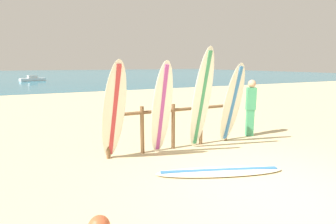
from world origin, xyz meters
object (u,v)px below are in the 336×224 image
at_px(surfboard_leaning_far_left, 114,112).
at_px(surfboard_rack, 173,121).
at_px(surfboard_leaning_center, 232,104).
at_px(beachgoer_standing, 251,105).
at_px(surfboard_lying_on_sand, 220,171).
at_px(surfboard_leaning_center_left, 201,100).
at_px(small_boat_offshore, 33,79).
at_px(surfboard_leaning_left, 162,110).

bearing_deg(surfboard_leaning_far_left, surfboard_rack, 10.49).
xyz_separation_m(surfboard_leaning_center, beachgoer_standing, (1.02, 0.40, -0.16)).
height_order(surfboard_rack, beachgoer_standing, beachgoer_standing).
distance_m(surfboard_leaning_far_left, surfboard_lying_on_sand, 2.47).
bearing_deg(surfboard_leaning_center, surfboard_rack, 168.72).
xyz_separation_m(surfboard_leaning_center_left, small_boat_offshore, (-4.35, 32.07, -1.00)).
xyz_separation_m(surfboard_rack, small_boat_offshore, (-3.82, 31.64, -0.44)).
bearing_deg(surfboard_leaning_far_left, small_boat_offshore, 94.08).
bearing_deg(surfboard_leaning_left, surfboard_leaning_far_left, 173.03).
distance_m(surfboard_leaning_far_left, surfboard_leaning_center_left, 2.09).
bearing_deg(surfboard_leaning_far_left, surfboard_leaning_center_left, -4.13).
bearing_deg(beachgoer_standing, small_boat_offshore, 101.48).
xyz_separation_m(surfboard_rack, surfboard_leaning_left, (-0.51, -0.41, 0.40)).
height_order(surfboard_lying_on_sand, beachgoer_standing, beachgoer_standing).
distance_m(surfboard_rack, beachgoer_standing, 2.59).
bearing_deg(beachgoer_standing, surfboard_leaning_center, -158.56).
bearing_deg(surfboard_leaning_center, surfboard_leaning_center_left, -173.04).
bearing_deg(small_boat_offshore, surfboard_leaning_center, -80.43).
distance_m(surfboard_leaning_center_left, small_boat_offshore, 32.38).
xyz_separation_m(surfboard_leaning_left, surfboard_leaning_center, (2.07, 0.10, -0.02)).
height_order(surfboard_leaning_center_left, surfboard_lying_on_sand, surfboard_leaning_center_left).
xyz_separation_m(surfboard_leaning_far_left, surfboard_lying_on_sand, (1.68, -1.47, -1.07)).
height_order(surfboard_leaning_center, surfboard_lying_on_sand, surfboard_leaning_center).
relative_size(surfboard_leaning_center, beachgoer_standing, 1.29).
relative_size(surfboard_rack, surfboard_leaning_center_left, 1.35).
distance_m(surfboard_leaning_left, surfboard_lying_on_sand, 1.83).
relative_size(surfboard_rack, surfboard_leaning_left, 1.54).
bearing_deg(surfboard_leaning_center_left, surfboard_lying_on_sand, -106.89).
relative_size(surfboard_leaning_left, surfboard_leaning_center_left, 0.88).
bearing_deg(surfboard_lying_on_sand, surfboard_leaning_center_left, 73.11).
bearing_deg(surfboard_rack, surfboard_leaning_center, -11.28).
height_order(surfboard_leaning_far_left, surfboard_leaning_left, surfboard_leaning_far_left).
bearing_deg(small_boat_offshore, surfboard_rack, -83.11).
bearing_deg(surfboard_rack, surfboard_lying_on_sand, -85.80).
distance_m(surfboard_rack, surfboard_leaning_far_left, 1.63).
relative_size(surfboard_rack, surfboard_leaning_center, 1.58).
bearing_deg(surfboard_lying_on_sand, surfboard_rack, 94.20).
relative_size(surfboard_leaning_center_left, beachgoer_standing, 1.51).
xyz_separation_m(surfboard_lying_on_sand, small_boat_offshore, (-3.95, 33.39, 0.22)).
distance_m(surfboard_leaning_left, surfboard_leaning_center, 2.07).
bearing_deg(surfboard_leaning_center_left, surfboard_leaning_center, 6.96).
bearing_deg(small_boat_offshore, surfboard_leaning_center_left, -82.27).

